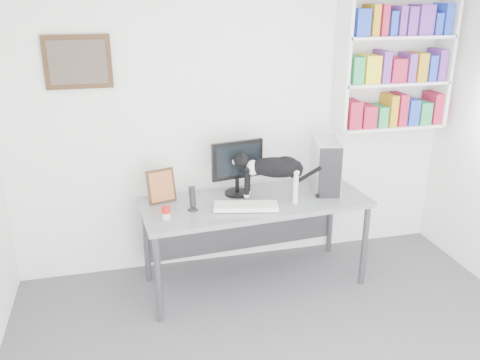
# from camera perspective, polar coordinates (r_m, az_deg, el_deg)

# --- Properties ---
(room) EXTENTS (4.01, 4.01, 2.70)m
(room) POSITION_cam_1_polar(r_m,az_deg,el_deg) (2.72, 9.71, -3.11)
(room) COLOR #4E4F53
(room) RESTS_ON ground
(bookshelf) EXTENTS (1.03, 0.28, 1.24)m
(bookshelf) POSITION_cam_1_polar(r_m,az_deg,el_deg) (4.82, 16.99, 12.77)
(bookshelf) COLOR white
(bookshelf) RESTS_ON room
(wall_art) EXTENTS (0.52, 0.04, 0.42)m
(wall_art) POSITION_cam_1_polar(r_m,az_deg,el_deg) (4.29, -17.75, 12.50)
(wall_art) COLOR #3F2914
(wall_art) RESTS_ON room
(desk) EXTENTS (1.93, 0.86, 0.78)m
(desk) POSITION_cam_1_polar(r_m,az_deg,el_deg) (4.41, 1.69, -6.99)
(desk) COLOR gray
(desk) RESTS_ON room
(monitor) EXTENTS (0.49, 0.29, 0.48)m
(monitor) POSITION_cam_1_polar(r_m,az_deg,el_deg) (4.28, -0.32, 1.42)
(monitor) COLOR black
(monitor) RESTS_ON desk
(keyboard) EXTENTS (0.54, 0.30, 0.04)m
(keyboard) POSITION_cam_1_polar(r_m,az_deg,el_deg) (4.08, 0.66, -2.95)
(keyboard) COLOR white
(keyboard) RESTS_ON desk
(pc_tower) EXTENTS (0.30, 0.48, 0.45)m
(pc_tower) POSITION_cam_1_polar(r_m,az_deg,el_deg) (4.46, 9.57, 1.68)
(pc_tower) COLOR silver
(pc_tower) RESTS_ON desk
(speaker) EXTENTS (0.11, 0.11, 0.21)m
(speaker) POSITION_cam_1_polar(r_m,az_deg,el_deg) (4.03, -5.36, -2.03)
(speaker) COLOR black
(speaker) RESTS_ON desk
(leaning_print) EXTENTS (0.25, 0.15, 0.29)m
(leaning_print) POSITION_cam_1_polar(r_m,az_deg,el_deg) (4.21, -8.85, -0.60)
(leaning_print) COLOR #3F2914
(leaning_print) RESTS_ON desk
(soup_can) EXTENTS (0.09, 0.09, 0.10)m
(soup_can) POSITION_cam_1_polar(r_m,az_deg,el_deg) (3.93, -8.31, -3.68)
(soup_can) COLOR red
(soup_can) RESTS_ON desk
(cat) EXTENTS (0.67, 0.39, 0.40)m
(cat) POSITION_cam_1_polar(r_m,az_deg,el_deg) (4.16, 3.78, 0.17)
(cat) COLOR black
(cat) RESTS_ON desk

